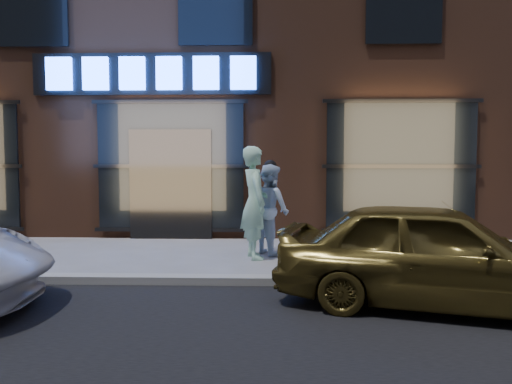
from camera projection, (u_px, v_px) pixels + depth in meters
ground at (116, 283)px, 7.10m from camera, size 90.00×90.00×0.00m
curb at (116, 279)px, 7.10m from camera, size 60.00×0.25×0.12m
storefront_building at (197, 43)px, 14.71m from camera, size 30.20×8.28×10.30m
man_bowtie at (254, 203)px, 8.82m from camera, size 0.67×0.83×1.99m
man_cap at (270, 209)px, 9.25m from camera, size 0.97×1.03×1.67m
gold_sedan at (436, 255)px, 5.92m from camera, size 4.04×2.51×1.28m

